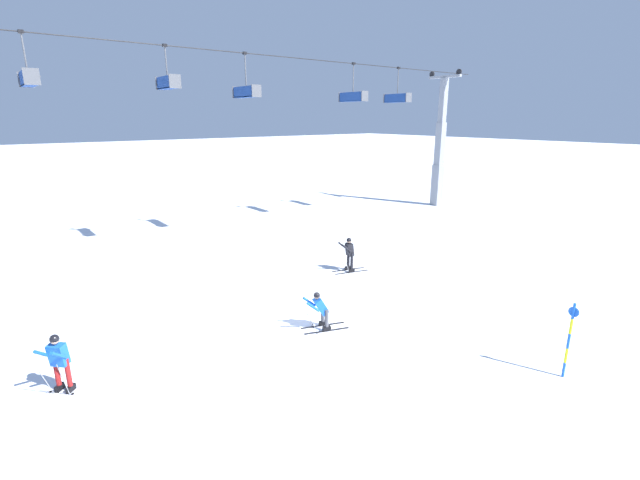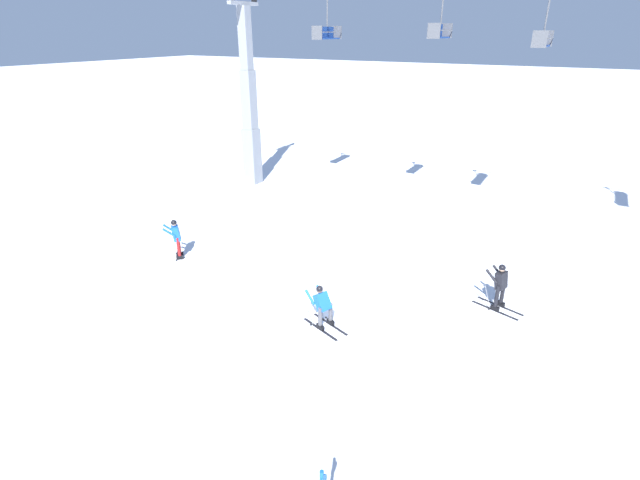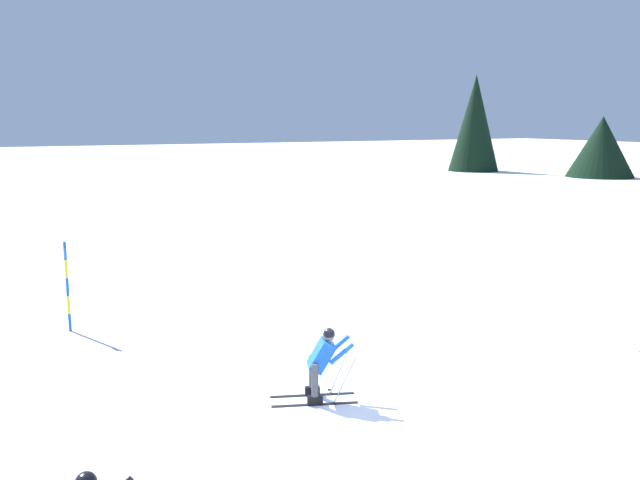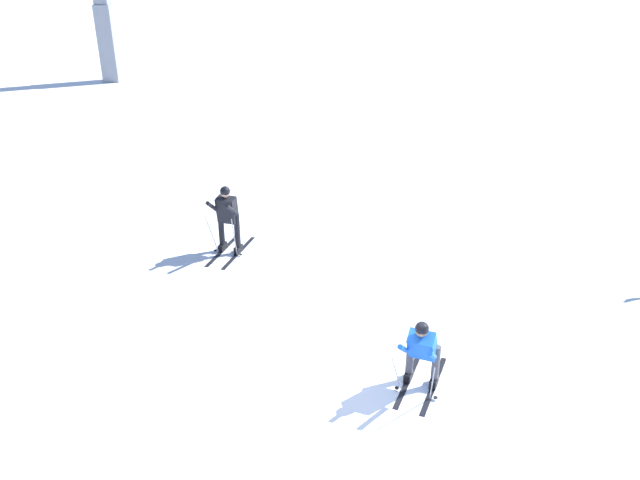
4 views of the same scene
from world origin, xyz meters
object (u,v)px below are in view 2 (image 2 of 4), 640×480
chairlift_seat_nearest (326,33)px  skier_distant_uphill (176,236)px  chairlift_seat_second (439,31)px  chairlift_seat_middle (541,39)px  skier_distant_downhill (500,284)px  lift_tower_near (250,112)px  skier_carving_main (322,304)px

chairlift_seat_nearest → skier_distant_uphill: (-1.39, -10.19, -7.61)m
chairlift_seat_second → chairlift_seat_middle: (4.30, 0.00, -0.29)m
chairlift_seat_second → chairlift_seat_middle: size_ratio=0.87×
chairlift_seat_nearest → chairlift_seat_middle: size_ratio=0.91×
chairlift_seat_nearest → skier_distant_downhill: 15.43m
lift_tower_near → skier_distant_downhill: (16.04, -7.73, -3.38)m
chairlift_seat_nearest → skier_distant_uphill: chairlift_seat_nearest is taller
chairlift_seat_middle → skier_distant_uphill: 17.02m
chairlift_seat_nearest → lift_tower_near: bearing=180.0°
skier_distant_uphill → skier_distant_downhill: size_ratio=0.99×
skier_carving_main → chairlift_seat_middle: (3.82, 11.55, 7.63)m
skier_carving_main → chairlift_seat_middle: chairlift_seat_middle is taller
chairlift_seat_second → skier_distant_uphill: (-7.15, -10.19, -7.70)m
lift_tower_near → chairlift_seat_nearest: 6.65m
skier_carving_main → lift_tower_near: size_ratio=0.16×
lift_tower_near → chairlift_seat_middle: (15.16, -0.00, 4.08)m
lift_tower_near → chairlift_seat_second: lift_tower_near is taller
skier_carving_main → skier_distant_uphill: bearing=169.9°
skier_carving_main → skier_distant_uphill: size_ratio=0.97×
lift_tower_near → chairlift_seat_middle: 15.70m
chairlift_seat_nearest → skier_distant_downhill: size_ratio=1.23×
lift_tower_near → chairlift_seat_nearest: size_ratio=4.92×
chairlift_seat_second → skier_distant_uphill: size_ratio=1.19×
chairlift_seat_nearest → chairlift_seat_middle: bearing=0.0°
skier_carving_main → chairlift_seat_nearest: 15.28m
skier_carving_main → chairlift_seat_nearest: size_ratio=0.79×
skier_distant_uphill → chairlift_seat_middle: bearing=41.7°
chairlift_seat_middle → skier_distant_downhill: chairlift_seat_middle is taller
skier_carving_main → lift_tower_near: (-11.34, 11.55, 3.55)m
skier_distant_downhill → chairlift_seat_second: bearing=123.8°
skier_carving_main → chairlift_seat_middle: bearing=71.7°
skier_carving_main → chairlift_seat_nearest: bearing=118.4°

